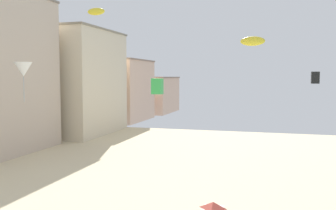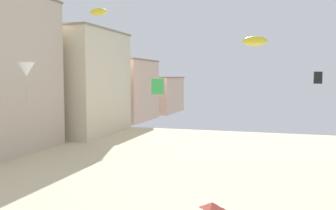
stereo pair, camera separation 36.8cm
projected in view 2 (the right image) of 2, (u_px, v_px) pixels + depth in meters
name	position (u px, v px, depth m)	size (l,w,h in m)	color
boardwalk_hotel_far	(69.00, 82.00, 62.27)	(16.05, 16.63, 17.02)	beige
boardwalk_hotel_distant	(116.00, 90.00, 80.24)	(14.90, 15.45, 13.03)	beige
boardwalk_hotel_furthest	(147.00, 94.00, 98.76)	(16.70, 16.38, 9.38)	beige
kite_white_delta	(26.00, 69.00, 33.86)	(1.60, 1.60, 3.63)	white
kite_black_box	(318.00, 78.00, 32.96)	(0.68, 0.68, 1.07)	black
kite_green_box	(158.00, 86.00, 25.61)	(0.70, 0.70, 1.09)	green
kite_yellow_parafoil_2	(98.00, 12.00, 35.81)	(1.81, 0.50, 0.70)	yellow
kite_yellow_parafoil_3	(255.00, 41.00, 34.90)	(2.31, 0.64, 0.90)	yellow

